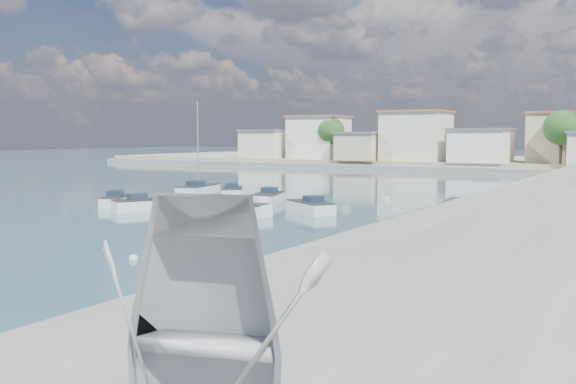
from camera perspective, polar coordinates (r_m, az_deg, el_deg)
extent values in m
plane|color=#345668|center=(70.36, 12.76, 0.37)|extent=(400.00, 400.00, 0.00)
cube|color=slate|center=(40.70, 20.02, -1.83)|extent=(4.17, 90.00, 2.86)
cube|color=slate|center=(32.07, 16.73, -4.41)|extent=(5.31, 3.50, 1.94)
cube|color=black|center=(39.88, 9.02, -2.77)|extent=(1.00, 26.00, 0.35)
cube|color=black|center=(53.21, 14.10, -0.95)|extent=(2.00, 8.05, 0.30)
cube|color=gray|center=(120.78, 20.41, 2.40)|extent=(160.00, 40.00, 1.40)
cube|color=slate|center=(100.23, 18.25, 1.82)|extent=(160.00, 2.50, 0.80)
cube|color=beige|center=(121.89, -1.85, 4.23)|extent=(8.00, 8.00, 5.00)
cube|color=#595960|center=(121.88, -1.85, 5.49)|extent=(8.48, 8.48, 0.35)
cube|color=white|center=(118.57, 2.77, 4.81)|extent=(9.00, 9.00, 7.50)
cube|color=#99513D|center=(118.62, 2.77, 6.71)|extent=(9.54, 9.54, 0.35)
cube|color=#C5AE87|center=(111.49, 6.59, 4.00)|extent=(7.00, 8.00, 4.50)
cube|color=#595960|center=(111.48, 6.60, 5.25)|extent=(7.42, 8.48, 0.35)
cube|color=beige|center=(110.00, 11.33, 4.84)|extent=(10.00, 9.00, 8.00)
cube|color=#99513D|center=(110.07, 11.36, 7.01)|extent=(10.60, 9.54, 0.35)
cube|color=white|center=(105.89, 16.77, 3.91)|extent=(8.50, 8.50, 5.00)
cube|color=#595960|center=(105.88, 16.80, 5.36)|extent=(9.01, 9.01, 0.35)
cube|color=#C5AE87|center=(106.89, 22.40, 4.42)|extent=(6.50, 7.50, 7.50)
cube|color=#99513D|center=(106.95, 22.47, 6.53)|extent=(6.89, 7.95, 0.35)
cylinder|color=#38281E|center=(114.09, 3.83, 3.76)|extent=(0.44, 0.44, 3.38)
sphere|color=#1B4316|center=(114.07, 3.84, 5.44)|extent=(4.80, 4.80, 4.80)
sphere|color=#1B4316|center=(113.12, 4.11, 5.33)|extent=(3.60, 3.60, 3.60)
sphere|color=#1B4316|center=(114.81, 3.61, 5.51)|extent=(3.30, 3.30, 3.30)
cylinder|color=#38281E|center=(110.02, 12.95, 3.49)|extent=(0.44, 0.44, 2.93)
sphere|color=#1B4316|center=(109.99, 12.98, 4.99)|extent=(4.16, 4.16, 4.16)
sphere|color=#1B4316|center=(109.26, 13.29, 4.89)|extent=(3.12, 3.12, 3.12)
sphere|color=#1B4316|center=(110.56, 12.73, 5.06)|extent=(2.86, 2.86, 2.86)
cylinder|color=#38281E|center=(101.68, 23.07, 3.29)|extent=(0.44, 0.44, 3.60)
sphere|color=#1B4316|center=(101.66, 23.14, 5.30)|extent=(5.12, 5.12, 5.12)
sphere|color=#1B4316|center=(100.90, 23.63, 5.15)|extent=(3.84, 3.84, 3.84)
sphere|color=#1B4316|center=(102.25, 22.73, 5.40)|extent=(3.52, 3.52, 3.52)
cube|color=silver|center=(52.36, -14.98, -0.90)|extent=(3.44, 4.42, 1.00)
cube|color=silver|center=(54.06, -14.44, -0.70)|extent=(1.42, 1.42, 1.00)
cube|color=#262628|center=(52.31, -14.99, -0.35)|extent=(3.47, 4.44, 0.08)
cube|color=#1B2838|center=(51.89, -15.13, -0.13)|extent=(1.49, 1.58, 0.48)
cube|color=silver|center=(47.12, -6.39, -1.40)|extent=(3.03, 4.43, 1.00)
cube|color=silver|center=(48.06, -4.61, -1.26)|extent=(1.55, 1.55, 1.00)
cube|color=#262628|center=(47.06, -6.39, -0.79)|extent=(3.06, 4.45, 0.08)
cube|color=#1B2838|center=(46.82, -6.82, -0.53)|extent=(1.40, 1.52, 0.48)
cube|color=silver|center=(46.20, 2.01, -1.50)|extent=(4.73, 3.97, 1.00)
cube|color=silver|center=(47.94, 0.94, -1.26)|extent=(1.43, 1.43, 1.00)
cube|color=#262628|center=(46.14, 2.01, -0.88)|extent=(4.74, 4.00, 0.08)
cube|color=#1B2838|center=(45.72, 2.27, -0.63)|extent=(1.73, 1.65, 0.48)
cube|color=silver|center=(46.99, -8.00, -1.43)|extent=(4.13, 4.55, 1.00)
cube|color=silver|center=(46.61, -10.24, -1.52)|extent=(1.40, 1.40, 1.00)
cube|color=#262628|center=(46.93, -8.00, -0.83)|extent=(4.16, 4.57, 0.08)
cube|color=#1B2838|center=(47.01, -7.49, -0.52)|extent=(1.69, 1.72, 0.48)
cube|color=silver|center=(48.94, -12.76, -1.25)|extent=(3.70, 4.63, 1.00)
cube|color=silver|center=(49.49, -10.68, -1.15)|extent=(1.49, 1.49, 1.00)
cube|color=#262628|center=(48.89, -12.77, -0.67)|extent=(3.73, 4.65, 0.08)
cube|color=#1B2838|center=(48.75, -13.27, -0.41)|extent=(1.58, 1.67, 0.48)
cube|color=silver|center=(58.82, -4.97, -0.11)|extent=(4.03, 4.75, 1.00)
cube|color=silver|center=(60.75, -4.92, 0.05)|extent=(1.49, 1.49, 1.00)
cube|color=#262628|center=(58.78, -4.97, 0.37)|extent=(4.06, 4.77, 0.08)
cube|color=#1B2838|center=(58.31, -4.98, 0.57)|extent=(1.69, 1.75, 0.48)
cube|color=silver|center=(52.94, -1.81, -0.67)|extent=(3.32, 5.27, 1.00)
cube|color=silver|center=(50.88, -2.40, -0.90)|extent=(1.77, 1.77, 1.00)
cube|color=#262628|center=(52.89, -1.81, -0.13)|extent=(3.35, 5.28, 0.08)
cube|color=#1B2838|center=(53.34, -1.68, 0.17)|extent=(1.56, 1.77, 0.48)
cube|color=silver|center=(45.05, -5.12, -1.68)|extent=(5.32, 2.95, 1.00)
cube|color=silver|center=(44.22, -2.57, -1.79)|extent=(1.93, 1.93, 1.00)
cube|color=#262628|center=(45.00, -5.13, -1.05)|extent=(5.33, 2.99, 0.08)
cube|color=#1B2838|center=(45.18, -5.71, -0.72)|extent=(1.72, 1.50, 0.48)
cube|color=silver|center=(61.97, -7.96, 0.11)|extent=(3.36, 6.28, 1.00)
cube|color=silver|center=(64.36, -6.98, 0.31)|extent=(1.94, 1.94, 1.00)
cube|color=#262628|center=(61.93, -7.97, 0.58)|extent=(3.40, 6.29, 0.08)
cube|color=#1B2838|center=(61.37, -8.21, 0.76)|extent=(1.63, 2.04, 0.48)
cylinder|color=silver|center=(61.75, -8.01, 4.28)|extent=(0.12, 0.12, 8.00)
cylinder|color=silver|center=(60.80, -8.45, 1.15)|extent=(0.65, 2.35, 0.08)
sphere|color=silver|center=(30.68, -4.73, -5.30)|extent=(0.41, 0.41, 0.41)
sphere|color=silver|center=(40.03, 13.82, -3.01)|extent=(0.41, 0.41, 0.41)
sphere|color=silver|center=(29.64, -13.56, -5.79)|extent=(0.41, 0.41, 0.41)
sphere|color=silver|center=(50.47, 20.76, -1.55)|extent=(0.41, 0.41, 0.41)
sphere|color=silver|center=(51.19, 12.81, -1.27)|extent=(0.41, 0.41, 0.41)
sphere|color=silver|center=(56.59, 8.79, -0.61)|extent=(0.41, 0.41, 0.41)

